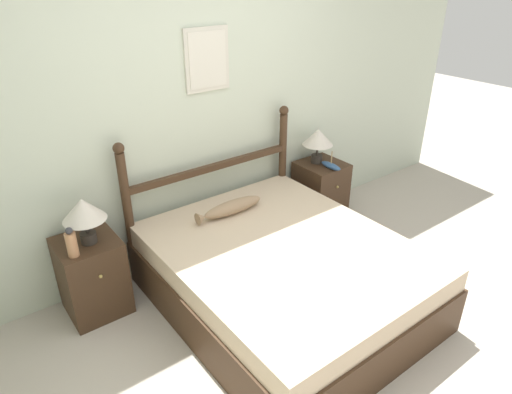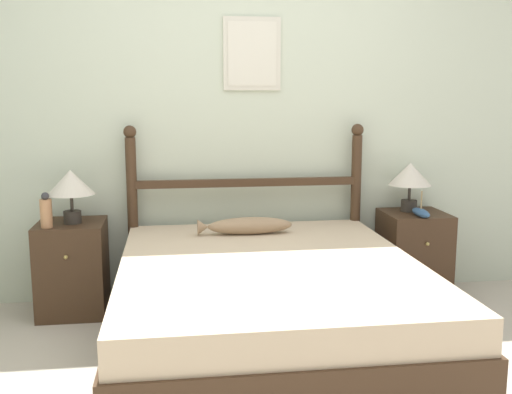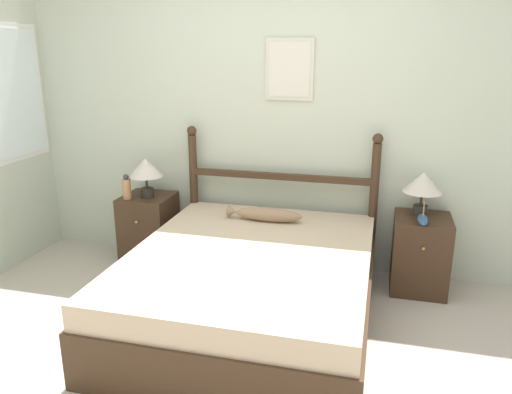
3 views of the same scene
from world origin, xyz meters
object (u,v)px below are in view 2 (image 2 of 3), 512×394
Objects in this scene: nightstand_left at (73,268)px; bottle at (46,212)px; fish_pillow at (246,226)px; table_lamp_left at (71,185)px; bed at (269,308)px; table_lamp_right at (410,176)px; nightstand_right at (413,255)px; model_boat at (421,212)px.

bottle is at bearing -132.46° from nightstand_left.
fish_pillow is (1.08, -0.18, 0.27)m from nightstand_left.
table_lamp_left is at bearing 36.24° from bottle.
bed is 1.45m from table_lamp_left.
table_lamp_left is at bearing -177.99° from table_lamp_right.
bottle is at bearing -175.70° from table_lamp_right.
bed is 1.36m from nightstand_right.
fish_pillow is (1.19, -0.05, -0.11)m from bottle.
nightstand_left is 1.00× the size of fish_pillow.
table_lamp_left is (0.02, -0.03, 0.53)m from nightstand_left.
model_boat is at bearing -3.38° from nightstand_left.
nightstand_right is 1.21m from fish_pillow.
model_boat reaches higher than fish_pillow.
table_lamp_left is at bearing -55.00° from nightstand_left.
model_boat reaches higher than bed.
nightstand_left is at bearing 176.62° from model_boat.
table_lamp_left reaches higher than nightstand_right.
table_lamp_right is at bearing 11.25° from fish_pillow.
bed is 3.28× the size of nightstand_left.
table_lamp_left is 1.43× the size of model_boat.
bottle reaches higher than nightstand_right.
model_boat is (2.22, -0.13, 0.32)m from nightstand_left.
model_boat is at bearing -2.70° from table_lamp_left.
nightstand_left is 1.76× the size of table_lamp_left.
table_lamp_left is 2.21m from model_boat.
table_lamp_right is 2.34m from bottle.
table_lamp_left reaches higher than fish_pillow.
model_boat is at bearing -0.15° from bottle.
model_boat is (-0.02, -0.13, 0.32)m from nightstand_right.
bed is at bearing -149.57° from model_boat.
bottle reaches higher than nightstand_left.
bed is 3.27× the size of fish_pillow.
model_boat is (2.20, -0.10, -0.21)m from table_lamp_left.
bottle is at bearing -176.96° from nightstand_right.
table_lamp_right reaches higher than bed.
table_lamp_left is (-2.22, -0.03, 0.53)m from nightstand_right.
table_lamp_left is at bearing 177.30° from model_boat.
nightstand_left is at bearing 180.00° from nightstand_right.
table_lamp_left is 0.57× the size of fish_pillow.
table_lamp_right is (2.21, 0.05, 0.53)m from nightstand_left.
table_lamp_right is at bearing 37.14° from bed.
bottle is 2.34m from model_boat.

